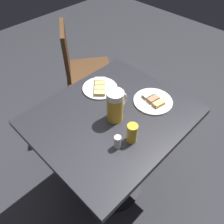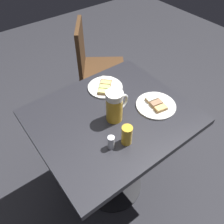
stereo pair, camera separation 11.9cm
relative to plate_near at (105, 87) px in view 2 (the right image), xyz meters
The scene contains 8 objects.
ground_plane 0.81m from the plate_near, 63.21° to the left, with size 6.00×6.00×0.00m, color #28282D.
cafe_table 0.28m from the plate_near, 63.21° to the left, with size 0.81×0.70×0.77m.
plate_near is the anchor object (origin of this frame).
plate_far 0.32m from the plate_near, 113.91° to the left, with size 0.22×0.22×0.03m.
beer_mug 0.26m from the plate_near, 65.65° to the left, with size 0.14×0.09×0.17m.
beer_glass_small 0.41m from the plate_near, 67.99° to the left, with size 0.05×0.05×0.10m, color gold.
salt_shaker 0.43m from the plate_near, 57.69° to the left, with size 0.03×0.03×0.07m, color silver.
cafe_chair 0.66m from the plate_near, 116.96° to the right, with size 0.53×0.53×0.88m.
Camera 2 is at (0.50, 0.66, 1.64)m, focal length 36.61 mm.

